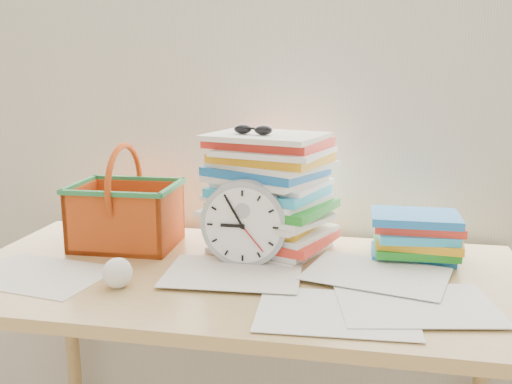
% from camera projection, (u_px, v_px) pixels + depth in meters
% --- Properties ---
extents(curtain, '(2.40, 0.01, 2.50)m').
position_uv_depth(curtain, '(268.00, 49.00, 1.66)').
color(curtain, silver).
rests_on(curtain, room_shell).
extents(desk, '(1.40, 0.70, 0.75)m').
position_uv_depth(desk, '(241.00, 300.00, 1.43)').
color(desk, tan).
rests_on(desk, ground).
extents(paper_stack, '(0.40, 0.37, 0.32)m').
position_uv_depth(paper_stack, '(268.00, 193.00, 1.56)').
color(paper_stack, white).
rests_on(paper_stack, desk).
extents(clock, '(0.22, 0.04, 0.22)m').
position_uv_depth(clock, '(245.00, 223.00, 1.44)').
color(clock, '#9FA3A9').
rests_on(clock, desk).
extents(sunglasses, '(0.14, 0.13, 0.03)m').
position_uv_depth(sunglasses, '(253.00, 129.00, 1.49)').
color(sunglasses, black).
rests_on(sunglasses, paper_stack).
extents(book_stack, '(0.25, 0.20, 0.13)m').
position_uv_depth(book_stack, '(416.00, 236.00, 1.50)').
color(book_stack, white).
rests_on(book_stack, desk).
extents(basket, '(0.29, 0.23, 0.29)m').
position_uv_depth(basket, '(125.00, 197.00, 1.59)').
color(basket, '#D04F14').
rests_on(basket, desk).
extents(crumpled_ball, '(0.07, 0.07, 0.07)m').
position_uv_depth(crumpled_ball, '(117.00, 273.00, 1.31)').
color(crumpled_ball, white).
rests_on(crumpled_ball, desk).
extents(scattered_papers, '(1.26, 0.42, 0.02)m').
position_uv_depth(scattered_papers, '(241.00, 270.00, 1.41)').
color(scattered_papers, white).
rests_on(scattered_papers, desk).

